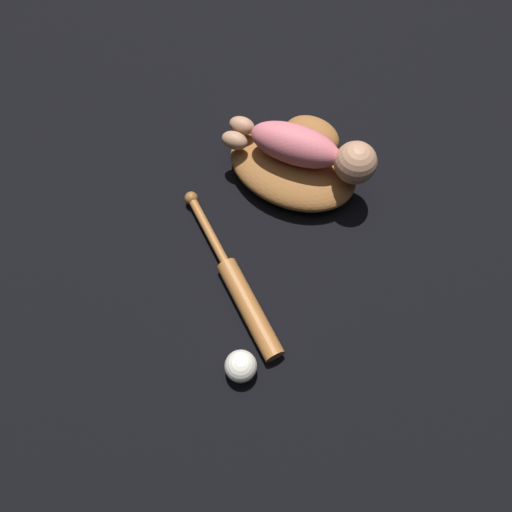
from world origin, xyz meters
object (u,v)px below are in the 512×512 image
baseball_bat (240,290)px  baseball (241,366)px  baby_figure (309,149)px  baseball_glove (296,162)px

baseball_bat → baseball: (0.10, -0.15, 0.01)m
baby_figure → baseball: baby_figure is taller
baseball_bat → baseball: size_ratio=5.91×
baseball_glove → baseball_bat: bearing=-80.1°
baseball_glove → baseball: size_ratio=4.97×
baseball → baseball_bat: bearing=123.1°
baby_figure → baseball: (0.12, -0.50, -0.10)m
baseball_glove → baseball_bat: (0.06, -0.36, -0.02)m
baby_figure → baseball_bat: bearing=-85.5°
baseball_bat → baseball: baseball is taller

